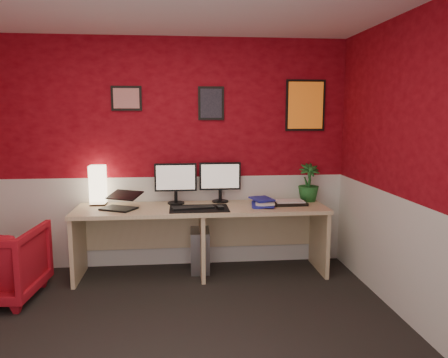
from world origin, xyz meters
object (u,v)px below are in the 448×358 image
at_px(monitor_left, 176,177).
at_px(pc_tower, 200,249).
at_px(laptop, 118,199).
at_px(potted_plant, 309,183).
at_px(desk, 202,241).
at_px(monitor_right, 220,176).
at_px(zen_tray, 289,203).
at_px(shoji_lamp, 98,186).

distance_m(monitor_left, pc_tower, 0.83).
xyz_separation_m(laptop, potted_plant, (2.04, 0.23, 0.10)).
height_order(desk, monitor_right, monitor_right).
xyz_separation_m(monitor_right, zen_tray, (0.72, -0.20, -0.28)).
bearing_deg(monitor_right, pc_tower, -162.71).
xyz_separation_m(desk, potted_plant, (1.19, 0.19, 0.57)).
bearing_deg(monitor_left, monitor_right, 4.93).
bearing_deg(monitor_left, desk, -34.95).
distance_m(zen_tray, pc_tower, 1.09).
bearing_deg(monitor_right, zen_tray, -15.44).
bearing_deg(potted_plant, monitor_right, 177.62).
bearing_deg(potted_plant, monitor_left, -179.96).
bearing_deg(shoji_lamp, potted_plant, -0.61).
xyz_separation_m(desk, monitor_left, (-0.27, 0.19, 0.66)).
xyz_separation_m(zen_tray, pc_tower, (-0.95, 0.13, -0.52)).
height_order(laptop, monitor_right, monitor_right).
distance_m(laptop, potted_plant, 2.05).
distance_m(desk, pc_tower, 0.21).
distance_m(monitor_right, pc_tower, 0.83).
height_order(zen_tray, potted_plant, potted_plant).
distance_m(zen_tray, potted_plant, 0.36).
bearing_deg(laptop, potted_plant, 34.25).
bearing_deg(potted_plant, pc_tower, -178.53).
distance_m(desk, laptop, 0.97).
height_order(laptop, potted_plant, potted_plant).
distance_m(laptop, zen_tray, 1.78).
height_order(laptop, zen_tray, laptop).
relative_size(monitor_right, pc_tower, 1.29).
bearing_deg(shoji_lamp, monitor_left, -1.76).
height_order(monitor_left, zen_tray, monitor_left).
bearing_deg(zen_tray, pc_tower, 172.35).
height_order(shoji_lamp, potted_plant, potted_plant).
bearing_deg(monitor_right, potted_plant, -2.38).
xyz_separation_m(shoji_lamp, monitor_right, (1.30, 0.02, 0.09)).
xyz_separation_m(potted_plant, pc_tower, (-1.21, -0.03, -0.71)).
xyz_separation_m(monitor_left, pc_tower, (0.25, -0.03, -0.80)).
bearing_deg(laptop, monitor_right, 42.17).
xyz_separation_m(shoji_lamp, zen_tray, (2.02, -0.18, -0.18)).
relative_size(desk, laptop, 7.88).
relative_size(desk, zen_tray, 7.43).
height_order(desk, monitor_left, monitor_left).
xyz_separation_m(desk, shoji_lamp, (-1.09, 0.21, 0.56)).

